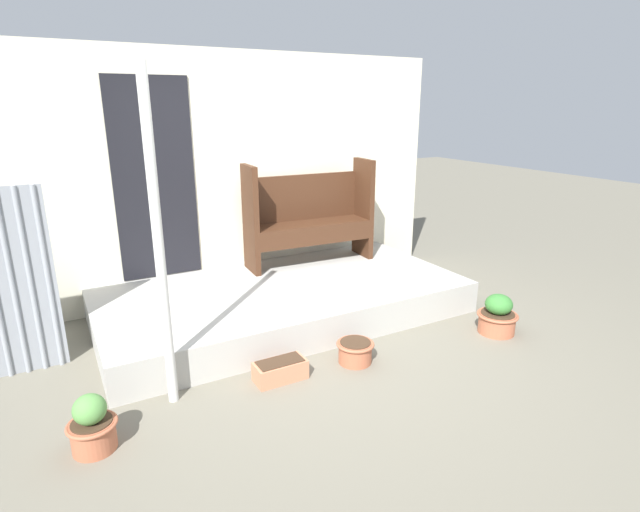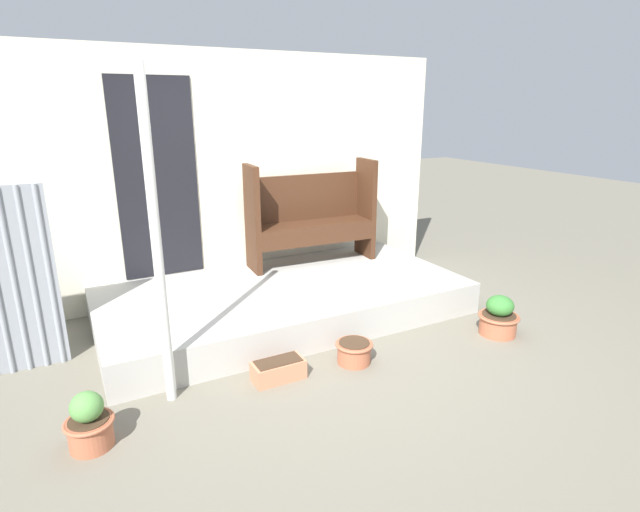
% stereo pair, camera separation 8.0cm
% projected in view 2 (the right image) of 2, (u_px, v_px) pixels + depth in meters
% --- Properties ---
extents(ground_plane, '(24.00, 24.00, 0.00)m').
position_uv_depth(ground_plane, '(325.00, 351.00, 4.34)').
color(ground_plane, '#706B5B').
extents(porch_slab, '(3.56, 1.79, 0.32)m').
position_uv_depth(porch_slab, '(284.00, 300.00, 5.05)').
color(porch_slab, '#B2AFA8').
rests_on(porch_slab, ground_plane).
extents(house_wall, '(4.76, 0.08, 2.60)m').
position_uv_depth(house_wall, '(244.00, 176.00, 5.48)').
color(house_wall, beige).
rests_on(house_wall, ground_plane).
extents(support_post, '(0.07, 0.07, 2.31)m').
position_uv_depth(support_post, '(157.00, 246.00, 3.31)').
color(support_post, silver).
rests_on(support_post, ground_plane).
extents(bench, '(1.46, 0.48, 1.14)m').
position_uv_depth(bench, '(311.00, 213.00, 5.58)').
color(bench, '#422616').
rests_on(bench, porch_slab).
extents(flower_pot_left, '(0.30, 0.30, 0.38)m').
position_uv_depth(flower_pot_left, '(89.00, 423.00, 3.09)').
color(flower_pot_left, '#B26042').
rests_on(flower_pot_left, ground_plane).
extents(flower_pot_middle, '(0.32, 0.32, 0.19)m').
position_uv_depth(flower_pot_middle, '(354.00, 351.00, 4.13)').
color(flower_pot_middle, '#B26042').
rests_on(flower_pot_middle, ground_plane).
extents(flower_pot_right, '(0.38, 0.38, 0.38)m').
position_uv_depth(flower_pot_right, '(499.00, 318.00, 4.62)').
color(flower_pot_right, '#B26042').
rests_on(flower_pot_right, ground_plane).
extents(planter_box_rect, '(0.40, 0.20, 0.16)m').
position_uv_depth(planter_box_rect, '(278.00, 370.00, 3.88)').
color(planter_box_rect, tan).
rests_on(planter_box_rect, ground_plane).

